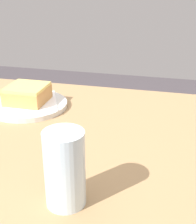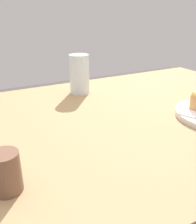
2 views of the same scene
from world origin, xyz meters
name	(u,v)px [view 2 (image 2 of 2)]	position (x,y,z in m)	size (l,w,h in m)	color
table	(141,145)	(0.00, 0.00, 0.66)	(0.94, 0.67, 0.77)	#A07C52
water_glass	(79,74)	(0.09, -0.21, 0.84)	(0.06, 0.06, 0.12)	silver
sugar_jar	(6,172)	(0.38, 0.16, 0.81)	(0.04, 0.04, 0.06)	brown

